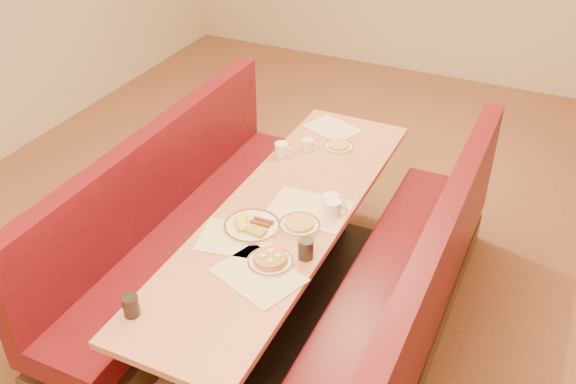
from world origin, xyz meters
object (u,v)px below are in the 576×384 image
at_px(soda_tumbler_near, 131,306).
at_px(pancake_plate, 270,260).
at_px(booth_left, 181,232).
at_px(eggs_plate, 251,225).
at_px(booth_right, 403,301).
at_px(soda_tumbler_mid, 306,249).
at_px(coffee_mug_a, 333,208).
at_px(coffee_mug_b, 282,149).
at_px(coffee_mug_d, 308,145).
at_px(coffee_mug_c, 332,202).
at_px(diner_table, 284,263).

bearing_deg(soda_tumbler_near, pancake_plate, 55.26).
relative_size(booth_left, pancake_plate, 10.49).
relative_size(booth_left, eggs_plate, 7.94).
height_order(booth_right, soda_tumbler_mid, booth_right).
bearing_deg(coffee_mug_a, pancake_plate, -122.80).
bearing_deg(booth_left, coffee_mug_b, 50.23).
relative_size(coffee_mug_a, soda_tumbler_mid, 1.16).
distance_m(booth_right, eggs_plate, 0.95).
relative_size(eggs_plate, soda_tumbler_mid, 2.85).
bearing_deg(pancake_plate, coffee_mug_d, 104.20).
bearing_deg(coffee_mug_c, booth_left, 179.00).
distance_m(eggs_plate, coffee_mug_a, 0.46).
xyz_separation_m(coffee_mug_a, coffee_mug_b, (-0.54, 0.47, -0.00)).
xyz_separation_m(pancake_plate, coffee_mug_a, (0.13, 0.51, 0.03)).
bearing_deg(booth_left, pancake_plate, -26.84).
bearing_deg(diner_table, coffee_mug_a, 15.76).
height_order(coffee_mug_b, coffee_mug_c, coffee_mug_c).
bearing_deg(coffee_mug_d, pancake_plate, -84.05).
distance_m(booth_left, coffee_mug_d, 0.99).
bearing_deg(coffee_mug_d, booth_right, -46.00).
bearing_deg(soda_tumbler_near, soda_tumbler_mid, 52.11).
relative_size(diner_table, coffee_mug_a, 19.55).
bearing_deg(eggs_plate, soda_tumbler_mid, -15.12).
bearing_deg(booth_left, diner_table, 0.00).
bearing_deg(coffee_mug_b, eggs_plate, -84.36).
bearing_deg(coffee_mug_a, eggs_plate, -158.79).
height_order(eggs_plate, coffee_mug_d, coffee_mug_d).
xyz_separation_m(booth_left, coffee_mug_d, (0.58, 0.69, 0.43)).
height_order(booth_left, pancake_plate, booth_left).
xyz_separation_m(booth_left, soda_tumbler_near, (0.45, -1.03, 0.44)).
height_order(soda_tumbler_near, soda_tumbler_mid, soda_tumbler_mid).
xyz_separation_m(coffee_mug_c, soda_tumbler_mid, (0.04, -0.44, 0.00)).
relative_size(booth_right, eggs_plate, 7.94).
relative_size(diner_table, eggs_plate, 7.94).
height_order(booth_right, soda_tumbler_near, booth_right).
relative_size(pancake_plate, eggs_plate, 0.76).
xyz_separation_m(booth_left, booth_right, (1.46, 0.00, 0.00)).
distance_m(diner_table, eggs_plate, 0.46).
xyz_separation_m(pancake_plate, coffee_mug_c, (0.10, 0.56, 0.03)).
bearing_deg(coffee_mug_b, diner_table, -70.96).
bearing_deg(coffee_mug_b, soda_tumbler_near, -97.87).
bearing_deg(coffee_mug_c, coffee_mug_b, 132.00).
distance_m(coffee_mug_a, coffee_mug_d, 0.74).
xyz_separation_m(pancake_plate, eggs_plate, (-0.22, 0.22, 0.00)).
bearing_deg(coffee_mug_d, coffee_mug_b, -139.88).
bearing_deg(booth_left, soda_tumbler_near, -66.26).
relative_size(diner_table, booth_left, 1.00).
bearing_deg(diner_table, booth_right, 0.00).
xyz_separation_m(diner_table, pancake_plate, (0.13, -0.44, 0.39)).
distance_m(booth_left, pancake_plate, 1.05).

